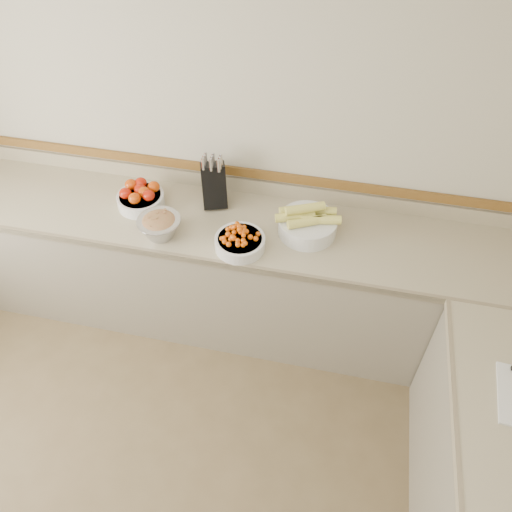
% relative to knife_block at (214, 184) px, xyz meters
% --- Properties ---
extents(back_wall, '(4.00, 0.00, 4.00)m').
position_rel_knife_block_xyz_m(back_wall, '(0.02, 0.16, 0.26)').
color(back_wall, '#BBB39A').
rests_on(back_wall, ground_plane).
extents(counter_back, '(4.00, 0.65, 1.08)m').
position_rel_knife_block_xyz_m(counter_back, '(0.02, -0.17, -0.59)').
color(counter_back, tan).
rests_on(counter_back, ground_plane).
extents(knife_block, '(0.20, 0.21, 0.35)m').
position_rel_knife_block_xyz_m(knife_block, '(0.00, 0.00, 0.00)').
color(knife_block, black).
rests_on(knife_block, counter_back).
extents(tomato_bowl, '(0.29, 0.29, 0.14)m').
position_rel_knife_block_xyz_m(tomato_bowl, '(-0.44, -0.12, -0.08)').
color(tomato_bowl, silver).
rests_on(tomato_bowl, counter_back).
extents(cherry_tomato_bowl, '(0.29, 0.29, 0.15)m').
position_rel_knife_block_xyz_m(cherry_tomato_bowl, '(0.24, -0.35, -0.09)').
color(cherry_tomato_bowl, silver).
rests_on(cherry_tomato_bowl, counter_back).
extents(corn_bowl, '(0.38, 0.34, 0.20)m').
position_rel_knife_block_xyz_m(corn_bowl, '(0.59, -0.14, -0.07)').
color(corn_bowl, silver).
rests_on(corn_bowl, counter_back).
extents(rhubarb_bowl, '(0.25, 0.25, 0.14)m').
position_rel_knife_block_xyz_m(rhubarb_bowl, '(-0.23, -0.35, -0.07)').
color(rhubarb_bowl, '#B2B2BA').
rests_on(rhubarb_bowl, counter_back).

